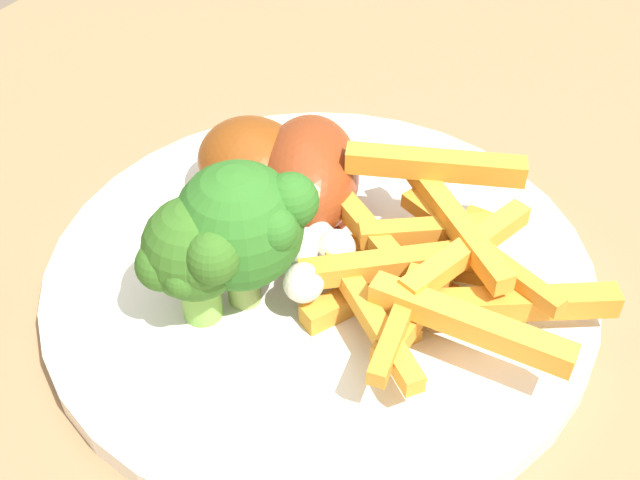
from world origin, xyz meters
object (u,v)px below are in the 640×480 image
at_px(broccoli_floret_front, 244,225).
at_px(chicken_drumstick_near, 309,179).
at_px(carrot_fries_pile, 428,262).
at_px(dinner_plate, 320,277).
at_px(dining_table, 381,402).
at_px(broccoli_floret_middle, 194,254).
at_px(chicken_drumstick_far, 258,169).

xyz_separation_m(broccoli_floret_front, chicken_drumstick_near, (-0.07, -0.01, -0.02)).
bearing_deg(carrot_fries_pile, dinner_plate, -76.16).
relative_size(dining_table, broccoli_floret_front, 12.82).
distance_m(dinner_plate, carrot_fries_pile, 0.06).
xyz_separation_m(broccoli_floret_middle, chicken_drumstick_near, (-0.09, 0.00, -0.02)).
relative_size(broccoli_floret_middle, carrot_fries_pile, 0.38).
height_order(dining_table, carrot_fries_pile, carrot_fries_pile).
distance_m(broccoli_floret_middle, chicken_drumstick_near, 0.09).
bearing_deg(broccoli_floret_middle, chicken_drumstick_near, 178.65).
bearing_deg(dinner_plate, carrot_fries_pile, 103.84).
bearing_deg(chicken_drumstick_near, broccoli_floret_middle, -1.35).
distance_m(dinner_plate, chicken_drumstick_near, 0.05).
xyz_separation_m(dining_table, dinner_plate, (0.03, -0.03, 0.12)).
distance_m(dining_table, chicken_drumstick_near, 0.16).
relative_size(broccoli_floret_front, carrot_fries_pile, 0.44).
bearing_deg(dining_table, carrot_fries_pile, 58.50).
height_order(broccoli_floret_middle, chicken_drumstick_near, broccoli_floret_middle).
relative_size(broccoli_floret_front, chicken_drumstick_near, 0.62).
xyz_separation_m(carrot_fries_pile, chicken_drumstick_far, (-0.01, -0.11, 0.00)).
bearing_deg(carrot_fries_pile, dining_table, -121.50).
xyz_separation_m(dinner_plate, carrot_fries_pile, (-0.01, 0.05, 0.03)).
height_order(broccoli_floret_front, carrot_fries_pile, broccoli_floret_front).
bearing_deg(carrot_fries_pile, chicken_drumstick_near, -104.05).
height_order(carrot_fries_pile, chicken_drumstick_far, carrot_fries_pile).
xyz_separation_m(dining_table, broccoli_floret_middle, (0.09, -0.06, 0.17)).
height_order(broccoli_floret_front, broccoli_floret_middle, broccoli_floret_front).
relative_size(dinner_plate, chicken_drumstick_near, 2.22).
relative_size(broccoli_floret_front, broccoli_floret_middle, 1.16).
bearing_deg(chicken_drumstick_near, broccoli_floret_front, 8.15).
distance_m(dinner_plate, chicken_drumstick_far, 0.07).
xyz_separation_m(dining_table, chicken_drumstick_near, (-0.00, -0.05, 0.15)).
distance_m(broccoli_floret_front, chicken_drumstick_near, 0.07).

